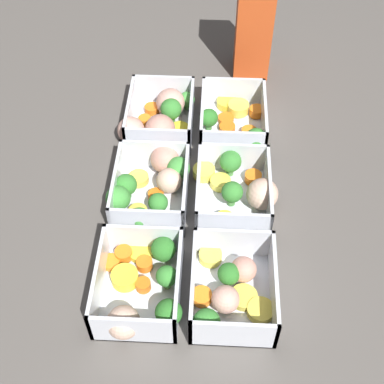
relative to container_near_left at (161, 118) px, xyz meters
The scene contains 8 objects.
ground_plane 0.18m from the container_near_left, 21.07° to the left, with size 4.00×4.00×0.00m, color #56514C.
container_near_left is the anchor object (origin of this frame).
container_near_center 0.15m from the container_near_left, ahead, with size 0.16×0.12×0.06m.
container_near_right 0.34m from the container_near_left, ahead, with size 0.18×0.12×0.06m.
container_far_left 0.13m from the container_near_left, 89.58° to the left, with size 0.16×0.12×0.06m.
container_far_center 0.21m from the container_near_left, 40.58° to the left, with size 0.15×0.15×0.06m.
container_far_right 0.36m from the container_near_left, 20.10° to the left, with size 0.15×0.12×0.06m.
juice_carton 0.25m from the container_near_left, 138.43° to the left, with size 0.07×0.07×0.20m.
Camera 1 is at (0.54, 0.03, 0.65)m, focal length 50.00 mm.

